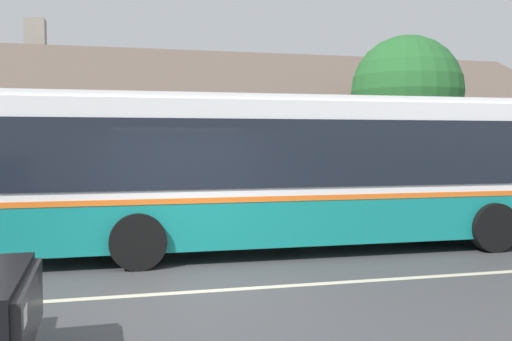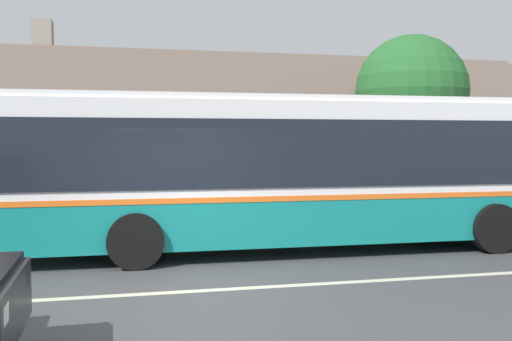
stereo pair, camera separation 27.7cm
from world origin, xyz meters
name	(u,v)px [view 2 (the right image)]	position (x,y,z in m)	size (l,w,h in m)	color
ground_plane	(192,291)	(0.00, 0.00, 0.00)	(300.00, 300.00, 0.00)	#424244
sidewalk_far	(166,227)	(0.00, 6.00, 0.07)	(60.00, 3.00, 0.15)	#9E9E99
lane_divider_stripe	(192,291)	(0.00, 0.00, 0.00)	(60.00, 0.16, 0.01)	beige
community_building	(222,149)	(2.53, 12.69, 1.94)	(23.95, 8.53, 6.60)	gray
transit_bus	(299,168)	(2.56, 2.90, 1.69)	(12.23, 2.87, 3.13)	#147F7A
bench_by_building	(41,211)	(-2.98, 5.93, 0.58)	(1.89, 0.51, 0.94)	brown
street_tree_primary	(411,92)	(7.26, 7.03, 3.69)	(3.30, 3.30, 5.36)	#4C3828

